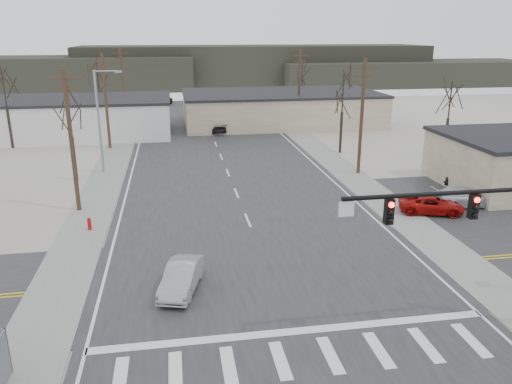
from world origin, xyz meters
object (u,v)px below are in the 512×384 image
at_px(car_parked_red, 432,205).
at_px(car_parked_silver, 465,197).
at_px(fire_hydrant, 89,224).
at_px(sedan_crossing, 182,277).
at_px(car_parked_dark_a, 467,179).
at_px(car_far_a, 214,127).
at_px(traffic_signal_mast, 496,227).
at_px(car_far_b, 164,101).

xyz_separation_m(car_parked_red, car_parked_silver, (3.12, 0.94, 0.08)).
bearing_deg(fire_hydrant, car_parked_silver, 0.54).
xyz_separation_m(sedan_crossing, car_parked_red, (17.40, 8.11, -0.08)).
bearing_deg(car_parked_dark_a, car_far_a, 51.48).
height_order(traffic_signal_mast, car_parked_silver, traffic_signal_mast).
bearing_deg(car_far_a, car_parked_silver, 100.32).
bearing_deg(traffic_signal_mast, car_far_a, 99.45).
bearing_deg(traffic_signal_mast, sedan_crossing, 156.59).
bearing_deg(sedan_crossing, traffic_signal_mast, -7.88).
relative_size(traffic_signal_mast, car_parked_dark_a, 2.45).
xyz_separation_m(car_far_a, car_parked_dark_a, (18.32, -26.14, -0.06)).
bearing_deg(traffic_signal_mast, car_parked_dark_a, 60.00).
height_order(car_far_a, car_parked_red, car_far_a).
xyz_separation_m(traffic_signal_mast, car_parked_dark_a, (10.84, 18.78, -4.02)).
bearing_deg(sedan_crossing, car_parked_dark_a, 45.37).
bearing_deg(car_parked_silver, sedan_crossing, 115.90).
relative_size(car_parked_red, car_parked_silver, 0.92).
relative_size(traffic_signal_mast, car_parked_red, 2.03).
distance_m(car_far_b, car_parked_dark_a, 57.95).
bearing_deg(traffic_signal_mast, car_far_b, 101.04).
distance_m(car_far_a, car_parked_red, 33.78).
bearing_deg(traffic_signal_mast, car_parked_silver, 60.90).
height_order(sedan_crossing, car_parked_dark_a, sedan_crossing).
bearing_deg(car_far_a, fire_hydrant, 54.27).
bearing_deg(car_far_b, car_parked_dark_a, -40.21).
bearing_deg(fire_hydrant, sedan_crossing, -57.48).
distance_m(fire_hydrant, car_parked_silver, 26.14).
distance_m(car_far_a, car_far_b, 27.04).
height_order(car_far_b, car_parked_red, car_far_b).
height_order(traffic_signal_mast, car_far_b, traffic_signal_mast).
relative_size(car_far_b, car_parked_silver, 0.90).
distance_m(traffic_signal_mast, car_parked_red, 14.93).
relative_size(sedan_crossing, car_parked_silver, 0.86).
height_order(fire_hydrant, car_parked_silver, car_parked_silver).
relative_size(traffic_signal_mast, car_far_a, 1.94).
distance_m(traffic_signal_mast, fire_hydrant, 23.39).
distance_m(sedan_crossing, car_far_a, 39.84).
bearing_deg(car_parked_dark_a, car_parked_red, 148.12).
height_order(traffic_signal_mast, car_far_a, traffic_signal_mast).
xyz_separation_m(traffic_signal_mast, car_parked_red, (4.92, 13.51, -4.03)).
distance_m(traffic_signal_mast, car_parked_dark_a, 22.06).
xyz_separation_m(traffic_signal_mast, car_parked_silver, (8.04, 14.45, -3.95)).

